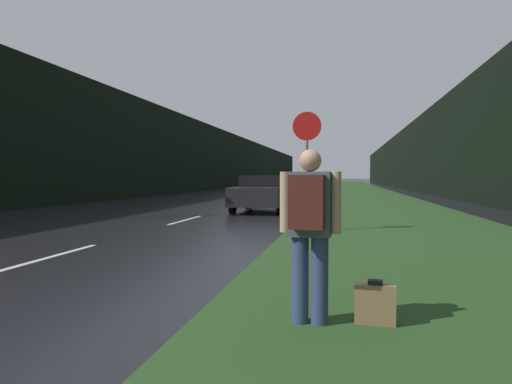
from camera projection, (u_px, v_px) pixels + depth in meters
The scene contains 13 objects.
grass_verge at pixel (362, 192), 40.47m from camera, with size 6.00×240.00×0.02m, color #26471E.
lane_stripe_b at pixel (47, 258), 7.86m from camera, with size 0.12×3.00×0.01m, color silver.
lane_stripe_c at pixel (186, 220), 14.73m from camera, with size 0.12×3.00×0.01m, color silver.
lane_stripe_d at pixel (236, 206), 21.60m from camera, with size 0.12×3.00×0.01m, color silver.
lane_stripe_e at pixel (262, 199), 28.46m from camera, with size 0.12×3.00×0.01m, color silver.
treeline_far_side at pixel (217, 160), 53.23m from camera, with size 2.00×140.00×6.75m, color black.
treeline_near_side at pixel (416, 158), 49.02m from camera, with size 2.00×140.00×6.85m, color black.
stop_sign at pixel (307, 158), 11.49m from camera, with size 0.72×0.07×3.04m.
hitchhiker_with_backpack at pixel (309, 225), 4.24m from camera, with size 0.58×0.42×1.66m.
suitcase at pixel (375, 305), 4.28m from camera, with size 0.38×0.17×0.43m.
car_passing_near at pixel (263, 193), 18.52m from camera, with size 2.01×4.70×1.45m.
car_passing_far at pixel (307, 184), 39.98m from camera, with size 2.02×4.29×1.51m.
delivery_truck at pixel (305, 175), 80.69m from camera, with size 2.48×7.95×3.26m.
Camera 1 is at (5.02, -1.49, 1.40)m, focal length 32.00 mm.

